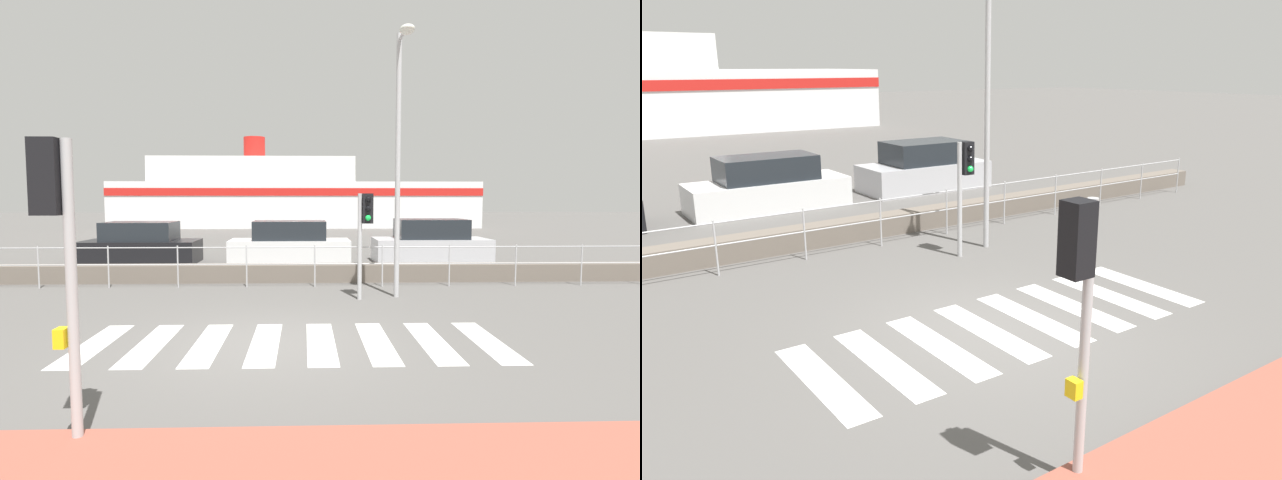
% 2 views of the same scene
% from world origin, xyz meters
% --- Properties ---
extents(ground_plane, '(160.00, 160.00, 0.00)m').
position_xyz_m(ground_plane, '(0.00, 0.00, 0.00)').
color(ground_plane, '#565451').
extents(sidewalk_brick, '(24.00, 1.80, 0.12)m').
position_xyz_m(sidewalk_brick, '(0.00, -4.10, 0.06)').
color(sidewalk_brick, '#934C3D').
rests_on(sidewalk_brick, ground_plane).
extents(crosswalk, '(6.75, 2.40, 0.01)m').
position_xyz_m(crosswalk, '(0.43, 0.00, 0.00)').
color(crosswalk, silver).
rests_on(crosswalk, ground_plane).
extents(seawall, '(25.82, 0.55, 0.49)m').
position_xyz_m(seawall, '(0.00, 6.01, 0.25)').
color(seawall, '#6B6056').
rests_on(seawall, ground_plane).
extents(harbor_fence, '(23.27, 0.04, 1.11)m').
position_xyz_m(harbor_fence, '(-0.00, 5.14, 0.73)').
color(harbor_fence, '#B2B2B5').
rests_on(harbor_fence, ground_plane).
extents(traffic_light_near, '(0.34, 0.32, 2.85)m').
position_xyz_m(traffic_light_near, '(-1.60, -3.33, 2.06)').
color(traffic_light_near, '#B2B2B5').
rests_on(traffic_light_near, ground_plane).
extents(traffic_light_far, '(0.34, 0.32, 2.44)m').
position_xyz_m(traffic_light_far, '(2.00, 3.45, 1.79)').
color(traffic_light_far, '#B2B2B5').
rests_on(traffic_light_far, ground_plane).
extents(streetlamp, '(0.32, 1.13, 6.07)m').
position_xyz_m(streetlamp, '(2.79, 3.52, 3.76)').
color(streetlamp, '#B2B2B5').
rests_on(streetlamp, ground_plane).
extents(parked_car_white, '(4.36, 1.70, 1.52)m').
position_xyz_m(parked_car_white, '(0.09, 10.32, 0.65)').
color(parked_car_white, silver).
rests_on(parked_car_white, ground_plane).
extents(parked_car_silver, '(4.16, 1.88, 1.58)m').
position_xyz_m(parked_car_silver, '(5.28, 10.32, 0.67)').
color(parked_car_silver, '#BCBCC1').
rests_on(parked_car_silver, ground_plane).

